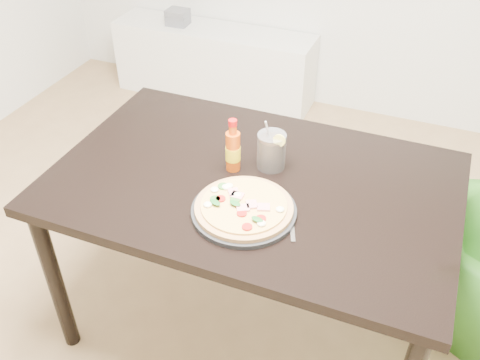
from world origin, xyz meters
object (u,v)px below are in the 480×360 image
at_px(plate, 244,211).
at_px(fork, 292,220).
at_px(pizza, 243,206).
at_px(hot_sauce_bottle, 233,150).
at_px(media_console, 214,63).
at_px(dining_table, 253,197).
at_px(cola_cup, 271,152).

distance_m(plate, fork, 0.16).
xyz_separation_m(pizza, hot_sauce_bottle, (-0.12, 0.21, 0.05)).
relative_size(fork, media_console, 0.13).
height_order(plate, pizza, pizza).
bearing_deg(dining_table, plate, -78.21).
height_order(dining_table, hot_sauce_bottle, hot_sauce_bottle).
bearing_deg(cola_cup, dining_table, -108.75).
bearing_deg(fork, plate, 168.03).
xyz_separation_m(dining_table, fork, (0.19, -0.16, 0.09)).
bearing_deg(hot_sauce_bottle, dining_table, -18.92).
bearing_deg(pizza, hot_sauce_bottle, 120.39).
height_order(plate, media_console, plate).
bearing_deg(fork, cola_cup, 101.81).
bearing_deg(media_console, plate, -62.81).
distance_m(dining_table, plate, 0.21).
bearing_deg(plate, hot_sauce_bottle, 120.72).
bearing_deg(pizza, cola_cup, 90.76).
distance_m(plate, hot_sauce_bottle, 0.25).
bearing_deg(fork, dining_table, 120.18).
height_order(fork, media_console, fork).
xyz_separation_m(hot_sauce_bottle, cola_cup, (0.12, 0.07, -0.02)).
relative_size(plate, cola_cup, 1.77).
bearing_deg(plate, cola_cup, 91.10).
xyz_separation_m(hot_sauce_bottle, media_console, (-0.87, 1.73, -0.58)).
height_order(hot_sauce_bottle, cola_cup, hot_sauce_bottle).
height_order(plate, cola_cup, cola_cup).
bearing_deg(hot_sauce_bottle, pizza, -59.61).
bearing_deg(fork, hot_sauce_bottle, 125.70).
relative_size(hot_sauce_bottle, cola_cup, 1.05).
relative_size(pizza, hot_sauce_bottle, 1.57).
relative_size(cola_cup, media_console, 0.14).
relative_size(pizza, cola_cup, 1.65).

